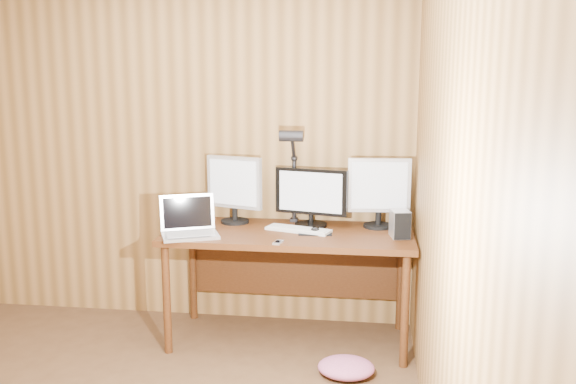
% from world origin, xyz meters
% --- Properties ---
extents(room_shell, '(4.00, 4.00, 4.00)m').
position_xyz_m(room_shell, '(0.00, 0.00, 1.25)').
color(room_shell, '#51351E').
rests_on(room_shell, ground).
extents(desk, '(1.60, 0.70, 0.75)m').
position_xyz_m(desk, '(0.93, 1.70, 0.63)').
color(desk, '#45230E').
rests_on(desk, floor).
extents(monitor_center, '(0.49, 0.22, 0.39)m').
position_xyz_m(monitor_center, '(1.06, 1.79, 0.95)').
color(monitor_center, black).
rests_on(monitor_center, desk).
extents(monitor_left, '(0.40, 0.19, 0.46)m').
position_xyz_m(monitor_left, '(0.53, 1.82, 1.00)').
color(monitor_left, black).
rests_on(monitor_left, desk).
extents(monitor_right, '(0.41, 0.19, 0.46)m').
position_xyz_m(monitor_right, '(1.50, 1.82, 1.00)').
color(monitor_right, black).
rests_on(monitor_right, desk).
extents(laptop, '(0.42, 0.38, 0.25)m').
position_xyz_m(laptop, '(0.31, 1.46, 0.81)').
color(laptop, silver).
rests_on(laptop, desk).
extents(keyboard, '(0.45, 0.25, 0.02)m').
position_xyz_m(keyboard, '(0.99, 1.65, 0.76)').
color(keyboard, silver).
rests_on(keyboard, desk).
extents(mousepad, '(0.23, 0.19, 0.00)m').
position_xyz_m(mousepad, '(1.10, 1.62, 0.75)').
color(mousepad, black).
rests_on(mousepad, desk).
extents(mouse, '(0.09, 0.11, 0.03)m').
position_xyz_m(mouse, '(1.10, 1.62, 0.77)').
color(mouse, black).
rests_on(mouse, mousepad).
extents(hard_drive, '(0.13, 0.17, 0.17)m').
position_xyz_m(hard_drive, '(1.64, 1.58, 0.84)').
color(hard_drive, silver).
rests_on(hard_drive, desk).
extents(phone, '(0.06, 0.10, 0.01)m').
position_xyz_m(phone, '(0.90, 1.34, 0.76)').
color(phone, silver).
rests_on(phone, desk).
extents(speaker, '(0.05, 0.05, 0.12)m').
position_xyz_m(speaker, '(1.68, 1.81, 0.81)').
color(speaker, black).
rests_on(speaker, desk).
extents(desk_lamp, '(0.16, 0.23, 0.69)m').
position_xyz_m(desk_lamp, '(0.93, 1.84, 1.17)').
color(desk_lamp, black).
rests_on(desk_lamp, desk).
extents(fabric_pile, '(0.34, 0.28, 0.11)m').
position_xyz_m(fabric_pile, '(1.33, 1.17, 0.05)').
color(fabric_pile, '#B3567F').
rests_on(fabric_pile, floor).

